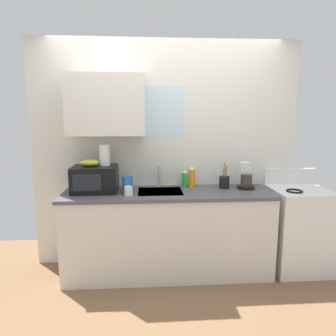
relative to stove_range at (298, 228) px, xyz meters
name	(u,v)px	position (x,y,z in m)	size (l,w,h in m)	color
kitchen_wall_assembly	(156,146)	(-1.55, 0.31, 0.89)	(2.95, 0.42, 2.50)	silver
counter_unit	(168,232)	(-1.44, 0.00, 0.00)	(2.18, 0.63, 0.90)	silver
sink_faucet	(159,176)	(-1.52, 0.24, 0.56)	(0.03, 0.03, 0.24)	#B2B5BA
stove_range	(298,228)	(0.00, 0.00, 0.00)	(0.60, 0.60, 1.08)	white
microwave	(95,179)	(-2.19, 0.04, 0.58)	(0.46, 0.35, 0.27)	black
banana_bunch	(89,163)	(-2.24, 0.05, 0.75)	(0.20, 0.11, 0.07)	gold
paper_towel_roll	(105,155)	(-2.09, 0.10, 0.82)	(0.11, 0.11, 0.22)	white
coffee_maker	(245,179)	(-0.58, 0.10, 0.55)	(0.19, 0.21, 0.28)	black
dish_soap_bottle_green	(185,179)	(-1.24, 0.20, 0.53)	(0.06, 0.06, 0.20)	green
dish_soap_bottle_orange	(192,177)	(-1.16, 0.21, 0.55)	(0.07, 0.07, 0.23)	orange
cereal_canister	(128,185)	(-1.85, -0.05, 0.53)	(0.10, 0.10, 0.18)	#2659A5
mug_white	(129,191)	(-1.84, -0.14, 0.49)	(0.08, 0.08, 0.10)	white
utensil_crock	(224,182)	(-0.81, 0.12, 0.51)	(0.11, 0.11, 0.28)	black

